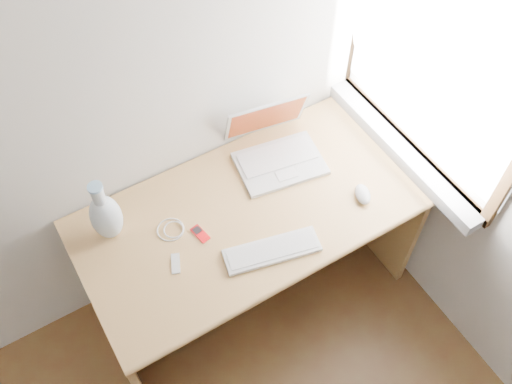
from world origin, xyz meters
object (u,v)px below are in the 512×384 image
desk (241,223)px  laptop (274,149)px  vase (106,216)px  external_keyboard (272,250)px

desk → laptop: laptop is taller
vase → laptop: bearing=-0.1°
laptop → external_keyboard: laptop is taller
laptop → vase: size_ratio=1.29×
external_keyboard → vase: bearing=155.0°
vase → external_keyboard: bearing=-38.6°
laptop → external_keyboard: size_ratio=1.02×
laptop → vase: bearing=-170.5°
external_keyboard → vase: size_ratio=1.26×
desk → vase: vase is taller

